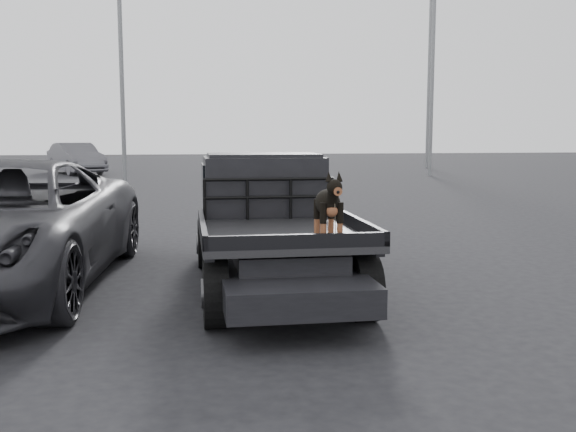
{
  "coord_description": "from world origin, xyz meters",
  "views": [
    {
      "loc": [
        -1.78,
        -7.01,
        2.09
      ],
      "look_at": [
        -0.77,
        -0.61,
        1.26
      ],
      "focal_mm": 40.0,
      "sensor_mm": 36.0,
      "label": 1
    }
  ],
  "objects": [
    {
      "name": "ground",
      "position": [
        0.0,
        0.0,
        0.0
      ],
      "size": [
        120.0,
        120.0,
        0.0
      ],
      "primitive_type": "plane",
      "color": "black",
      "rests_on": "ground"
    },
    {
      "name": "dog",
      "position": [
        -0.28,
        -0.29,
        1.29
      ],
      "size": [
        0.32,
        0.6,
        0.74
      ],
      "primitive_type": null,
      "color": "black",
      "rests_on": "flatbed_ute"
    },
    {
      "name": "floodlight_mid",
      "position": [
        10.32,
        23.8,
        7.58
      ],
      "size": [
        1.08,
        0.28,
        13.97
      ],
      "color": "slate",
      "rests_on": "ground"
    },
    {
      "name": "headache_rack",
      "position": [
        -0.67,
        1.68,
        1.2
      ],
      "size": [
        1.8,
        0.08,
        0.55
      ],
      "primitive_type": null,
      "color": "black",
      "rests_on": "flatbed_ute"
    },
    {
      "name": "ute_cab",
      "position": [
        -0.67,
        2.43,
        1.36
      ],
      "size": [
        1.72,
        1.3,
        0.88
      ],
      "primitive_type": null,
      "color": "black",
      "rests_on": "flatbed_ute"
    },
    {
      "name": "distant_car_a",
      "position": [
        -7.49,
        27.89,
        0.81
      ],
      "size": [
        3.73,
        5.18,
        1.62
      ],
      "primitive_type": "imported",
      "rotation": [
        0.0,
        0.0,
        0.46
      ],
      "color": "#545359",
      "rests_on": "ground"
    },
    {
      "name": "flatbed_ute",
      "position": [
        -0.67,
        1.48,
        0.46
      ],
      "size": [
        2.0,
        5.4,
        0.92
      ],
      "primitive_type": null,
      "color": "black",
      "rests_on": "ground"
    },
    {
      "name": "floodlight_far",
      "position": [
        12.8,
        30.65,
        7.66
      ],
      "size": [
        1.08,
        0.28,
        14.11
      ],
      "color": "slate",
      "rests_on": "ground"
    }
  ]
}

